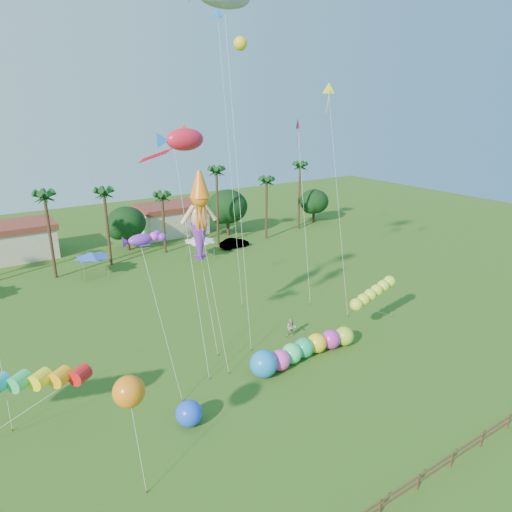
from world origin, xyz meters
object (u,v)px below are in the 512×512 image
car_b (234,243)px  blue_ball (189,413)px  spectator_b (291,328)px  caterpillar_inflatable (300,351)px

car_b → blue_ball: size_ratio=2.46×
spectator_b → blue_ball: 14.13m
caterpillar_inflatable → blue_ball: 11.24m
car_b → blue_ball: 38.92m
car_b → spectator_b: spectator_b is taller
spectator_b → blue_ball: size_ratio=1.04×
caterpillar_inflatable → blue_ball: (-11.02, -2.23, -0.03)m
spectator_b → car_b: bearing=109.8°
car_b → spectator_b: size_ratio=2.37×
spectator_b → caterpillar_inflatable: caterpillar_inflatable is taller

